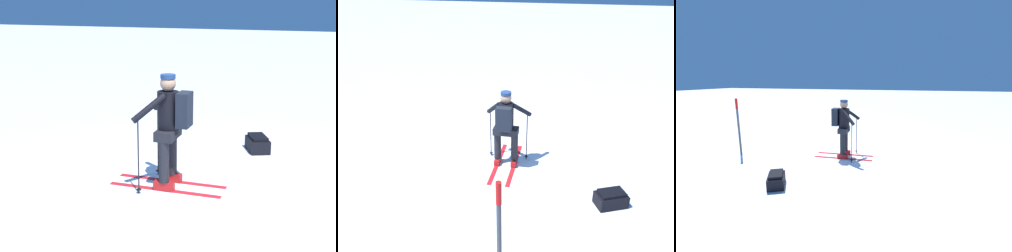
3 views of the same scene
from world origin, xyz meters
TOP-DOWN VIEW (x-y plane):
  - ground_plane at (0.00, 0.00)m, footprint 80.00×80.00m
  - skier at (-0.14, -0.72)m, footprint 1.00×1.71m
  - dropped_backpack at (-2.31, 0.13)m, footprint 0.63×0.55m
  - trail_marker at (-0.85, 2.26)m, footprint 0.07×0.07m

SIDE VIEW (x-z plane):
  - ground_plane at x=0.00m, z-range 0.00..0.00m
  - dropped_backpack at x=-2.31m, z-range -0.01..0.29m
  - skier at x=-0.14m, z-range 0.11..1.78m
  - trail_marker at x=-0.85m, z-range 0.13..1.82m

